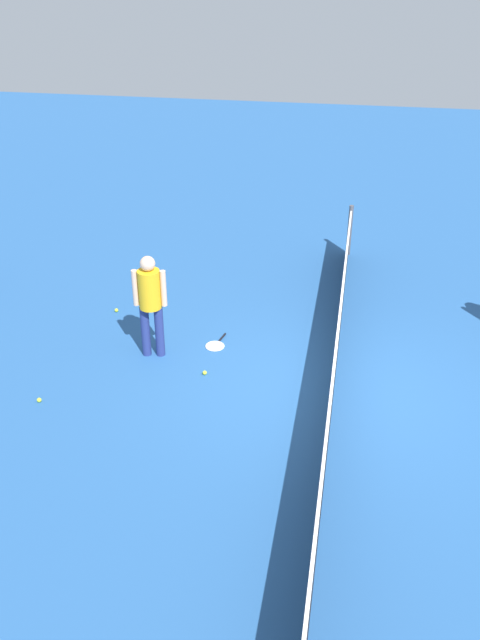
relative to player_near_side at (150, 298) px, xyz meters
name	(u,v)px	position (x,y,z in m)	size (l,w,h in m)	color
ground_plane	(333,390)	(0.47, 2.87, -1.01)	(40.00, 40.00, 0.00)	#265693
court_net	(335,361)	(0.47, 2.87, -0.51)	(10.09, 0.09, 1.07)	#4C4C51
player_near_side	(150,298)	(0.00, 0.00, 0.00)	(0.38, 0.53, 1.70)	navy
tennis_racket_near_player	(216,345)	(-0.42, 0.91, -1.00)	(0.61, 0.37, 0.03)	white
tennis_ball_near_player	(116,310)	(-1.24, -1.06, -0.98)	(0.07, 0.07, 0.07)	#C6E033
tennis_ball_by_net	(205,373)	(0.42, 0.92, -0.98)	(0.07, 0.07, 0.07)	#C6E033
tennis_ball_midcourt	(39,400)	(1.52, -1.25, -0.98)	(0.07, 0.07, 0.07)	#C6E033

